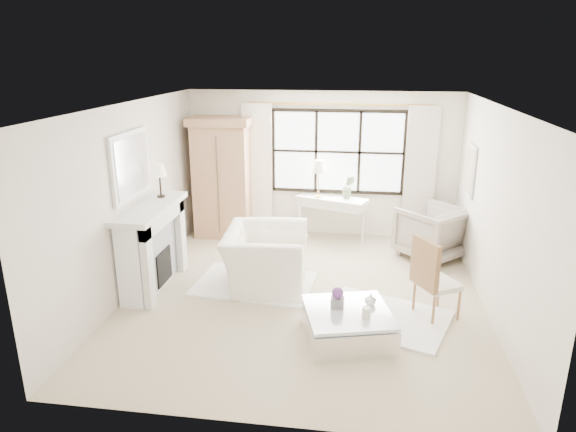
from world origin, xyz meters
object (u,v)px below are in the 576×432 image
object	(u,v)px
club_armchair	(265,258)
coffee_table	(348,325)
armoire	(222,177)
console_table	(332,218)

from	to	relation	value
club_armchair	coffee_table	xyz separation A→B (m)	(1.27, -1.37, -0.25)
armoire	club_armchair	world-z (taller)	armoire
club_armchair	console_table	bearing A→B (deg)	-24.75
armoire	console_table	size ratio (longest dim) A/B	1.63
console_table	coffee_table	size ratio (longest dim) A/B	1.12
armoire	coffee_table	distance (m)	4.35
club_armchair	coffee_table	bearing A→B (deg)	-140.57
armoire	coffee_table	xyz separation A→B (m)	(2.47, -3.44, -0.96)
console_table	club_armchair	xyz separation A→B (m)	(-0.85, -2.17, 0.03)
club_armchair	coffee_table	world-z (taller)	club_armchair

